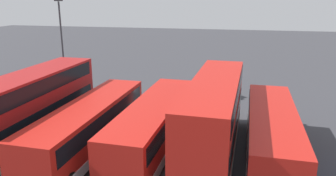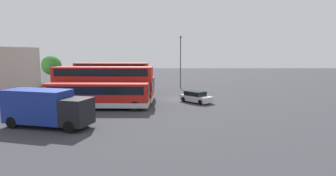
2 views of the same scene
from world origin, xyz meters
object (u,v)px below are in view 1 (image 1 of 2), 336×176
bus_double_decker_second (214,116)px  bus_single_deck_third (155,124)px  bus_single_deck_fourth (90,125)px  bus_double_decker_fifth (31,108)px  car_hatchback_silver (214,91)px  bus_single_deck_near_end (272,134)px  lamp_post_tall (62,40)px

bus_double_decker_second → bus_single_deck_third: 3.63m
bus_single_deck_fourth → bus_double_decker_fifth: bus_double_decker_fifth is taller
bus_double_decker_second → car_hatchback_silver: 11.53m
bus_single_deck_near_end → bus_single_deck_fourth: 10.55m
bus_single_deck_near_end → car_hatchback_silver: size_ratio=2.70×
car_hatchback_silver → lamp_post_tall: 14.95m
bus_double_decker_second → bus_double_decker_fifth: 11.11m
bus_double_decker_second → car_hatchback_silver: (0.92, -11.36, -1.75)m
car_hatchback_silver → bus_single_deck_near_end: bearing=110.2°
bus_double_decker_second → bus_single_deck_fourth: 7.37m
car_hatchback_silver → lamp_post_tall: bearing=5.0°
bus_single_deck_fourth → lamp_post_tall: bearing=-54.5°
bus_single_deck_third → bus_double_decker_fifth: bearing=8.1°
bus_double_decker_second → bus_single_deck_fourth: size_ratio=1.01×
bus_double_decker_second → lamp_post_tall: (15.14, -10.11, 2.69)m
bus_single_deck_third → bus_single_deck_fourth: same height
bus_double_decker_second → bus_double_decker_fifth: (11.07, 0.97, -0.00)m
car_hatchback_silver → lamp_post_tall: lamp_post_tall is taller
lamp_post_tall → car_hatchback_silver: bearing=-175.0°
bus_single_deck_near_end → bus_single_deck_fourth: same height
bus_single_deck_third → bus_double_decker_fifth: bus_double_decker_fifth is taller
bus_single_deck_third → lamp_post_tall: lamp_post_tall is taller
bus_double_decker_second → bus_single_deck_fourth: (7.26, 0.93, -0.83)m
bus_single_deck_third → bus_single_deck_fourth: 3.86m
bus_single_deck_third → lamp_post_tall: bearing=-40.8°
bus_double_decker_fifth → car_hatchback_silver: size_ratio=2.74×
bus_single_deck_fourth → lamp_post_tall: lamp_post_tall is taller
bus_single_deck_fourth → car_hatchback_silver: bus_single_deck_fourth is taller
car_hatchback_silver → lamp_post_tall: size_ratio=0.47×
bus_double_decker_fifth → car_hatchback_silver: 16.06m
bus_double_decker_second → bus_double_decker_fifth: same height
bus_double_decker_second → bus_double_decker_fifth: size_ratio=1.04×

